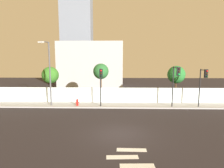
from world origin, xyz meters
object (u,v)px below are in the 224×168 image
at_px(traffic_light_center, 101,79).
at_px(street_lamp_curbside, 49,69).
at_px(fire_hydrant, 77,102).
at_px(roadside_tree_midright, 176,75).
at_px(roadside_tree_midleft, 101,72).
at_px(roadside_tree_leftmost, 50,75).
at_px(traffic_light_right, 203,80).
at_px(traffic_light_left, 176,78).

distance_m(traffic_light_center, street_lamp_curbside, 5.94).
xyz_separation_m(fire_hydrant, roadside_tree_midright, (12.11, 3.43, 2.87)).
bearing_deg(traffic_light_center, roadside_tree_midleft, 94.65).
distance_m(street_lamp_curbside, roadside_tree_leftmost, 3.83).
relative_size(street_lamp_curbside, fire_hydrant, 9.39).
distance_m(street_lamp_curbside, roadside_tree_midleft, 6.55).
bearing_deg(street_lamp_curbside, traffic_light_right, -1.72).
bearing_deg(traffic_light_left, roadside_tree_midright, 72.25).
bearing_deg(roadside_tree_midright, street_lamp_curbside, -166.96).
xyz_separation_m(traffic_light_left, fire_hydrant, (-10.78, 0.74, -2.86)).
bearing_deg(traffic_light_left, traffic_light_right, 2.89).
height_order(traffic_light_left, traffic_light_right, traffic_light_left).
bearing_deg(roadside_tree_midleft, fire_hydrant, -125.27).
bearing_deg(traffic_light_center, roadside_tree_leftmost, 150.06).
xyz_separation_m(roadside_tree_leftmost, roadside_tree_midright, (16.32, 0.00, 0.11)).
bearing_deg(roadside_tree_leftmost, traffic_light_left, -15.55).
relative_size(traffic_light_left, roadside_tree_midleft, 0.92).
xyz_separation_m(roadside_tree_leftmost, roadside_tree_midleft, (6.63, 0.00, 0.50)).
height_order(traffic_light_left, street_lamp_curbside, street_lamp_curbside).
bearing_deg(roadside_tree_midright, traffic_light_right, -68.09).
height_order(traffic_light_right, street_lamp_curbside, street_lamp_curbside).
xyz_separation_m(traffic_light_right, roadside_tree_midleft, (-11.30, 4.02, 0.57)).
height_order(street_lamp_curbside, roadside_tree_midright, street_lamp_curbside).
relative_size(roadside_tree_midleft, roadside_tree_midright, 1.06).
relative_size(traffic_light_right, roadside_tree_midleft, 0.87).
bearing_deg(roadside_tree_midright, fire_hydrant, -164.19).
xyz_separation_m(street_lamp_curbside, roadside_tree_midleft, (5.50, 3.52, -0.50)).
bearing_deg(traffic_light_right, roadside_tree_leftmost, 167.36).
height_order(street_lamp_curbside, roadside_tree_leftmost, street_lamp_curbside).
bearing_deg(traffic_light_left, street_lamp_curbside, 177.30).
bearing_deg(fire_hydrant, traffic_light_left, -3.93).
relative_size(street_lamp_curbside, roadside_tree_midright, 1.57).
height_order(roadside_tree_leftmost, roadside_tree_midright, roadside_tree_midright).
relative_size(traffic_light_left, street_lamp_curbside, 0.62).
xyz_separation_m(traffic_light_left, traffic_light_center, (-8.03, 0.16, -0.17)).
bearing_deg(street_lamp_curbside, traffic_light_left, -2.70).
bearing_deg(traffic_light_left, fire_hydrant, 176.07).
relative_size(traffic_light_center, roadside_tree_leftmost, 0.96).
distance_m(traffic_light_right, roadside_tree_leftmost, 18.38).
bearing_deg(traffic_light_center, roadside_tree_midright, 23.19).
height_order(traffic_light_center, street_lamp_curbside, street_lamp_curbside).
bearing_deg(roadside_tree_midright, traffic_light_left, -107.75).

